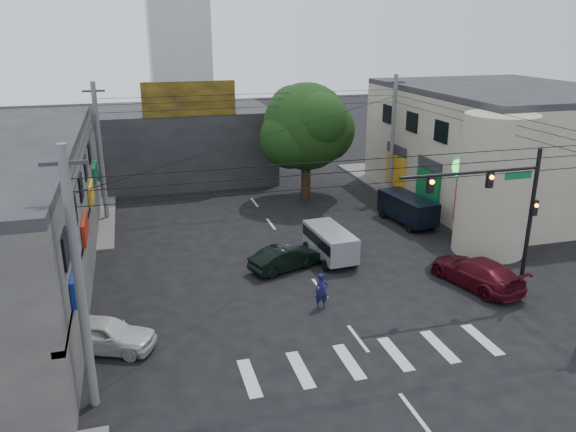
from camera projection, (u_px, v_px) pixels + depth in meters
name	position (u px, v px, depth m)	size (l,w,h in m)	color
ground	(333.00, 306.00, 26.39)	(160.00, 160.00, 0.00)	black
sidewalk_far_right	(460.00, 181.00, 47.41)	(16.00, 16.00, 0.15)	#514F4C
building_right	(502.00, 147.00, 41.59)	(14.00, 18.00, 8.00)	gray
corner_column	(494.00, 185.00, 31.59)	(4.00, 4.00, 8.00)	gray
building_far	(186.00, 143.00, 48.08)	(14.00, 10.00, 6.00)	#232326
billboard	(189.00, 99.00, 42.23)	(7.00, 0.30, 2.60)	olive
street_tree	(306.00, 127.00, 41.15)	(6.40, 6.40, 8.70)	black
traffic_gantry	(503.00, 201.00, 25.94)	(7.10, 0.35, 7.20)	black
utility_pole_near_left	(79.00, 284.00, 18.10)	(0.32, 0.32, 9.20)	#59595B
utility_pole_far_left	(100.00, 153.00, 36.78)	(0.32, 0.32, 9.20)	#59595B
utility_pole_far_right	(393.00, 137.00, 42.20)	(0.32, 0.32, 9.20)	#59595B
dark_sedan	(285.00, 258.00, 30.17)	(4.21, 2.65, 1.31)	black
white_compact	(105.00, 334.00, 22.65)	(4.41, 3.14, 1.39)	beige
maroon_sedan	(476.00, 272.00, 28.25)	(3.28, 5.49, 1.49)	#430913
silver_minivan	(330.00, 245.00, 31.44)	(1.99, 4.21, 1.77)	#929499
navy_van	(407.00, 210.00, 37.21)	(2.34, 4.84, 1.86)	black
traffic_officer	(322.00, 291.00, 25.96)	(0.65, 0.45, 1.72)	#11153E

